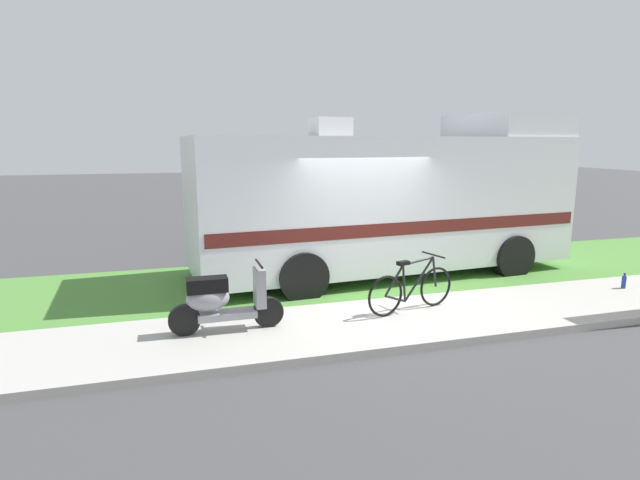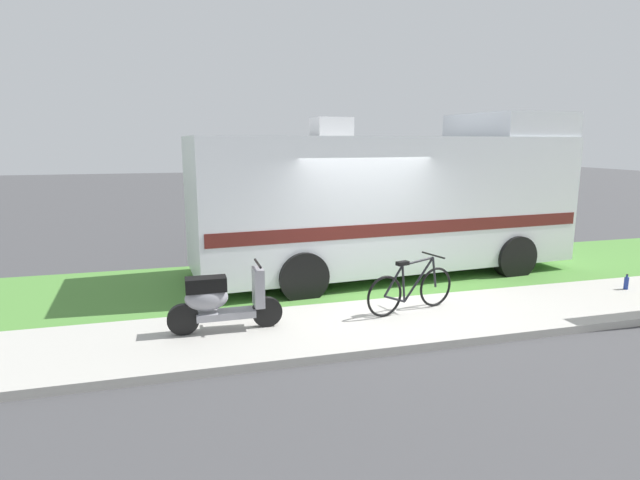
{
  "view_description": "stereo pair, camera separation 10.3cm",
  "coord_description": "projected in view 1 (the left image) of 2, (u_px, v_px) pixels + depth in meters",
  "views": [
    {
      "loc": [
        -3.26,
        -7.92,
        2.77
      ],
      "look_at": [
        -0.88,
        0.3,
        1.1
      ],
      "focal_mm": 28.36,
      "sensor_mm": 36.0,
      "label": 1
    },
    {
      "loc": [
        -3.16,
        -7.95,
        2.77
      ],
      "look_at": [
        -0.88,
        0.3,
        1.1
      ],
      "focal_mm": 28.36,
      "sensor_mm": 36.0,
      "label": 2
    }
  ],
  "objects": [
    {
      "name": "bicycle",
      "position": [
        411.0,
        288.0,
        7.98
      ],
      "size": [
        1.64,
        0.59,
        0.88
      ],
      "color": "black",
      "rests_on": "ground"
    },
    {
      "name": "bottle_green",
      "position": [
        624.0,
        282.0,
        9.27
      ],
      "size": [
        0.08,
        0.08,
        0.28
      ],
      "color": "navy",
      "rests_on": "ground"
    },
    {
      "name": "sidewalk",
      "position": [
        402.0,
        321.0,
        7.74
      ],
      "size": [
        24.0,
        2.0,
        0.12
      ],
      "color": "#ADAAA3",
      "rests_on": "ground"
    },
    {
      "name": "pickup_truck_near",
      "position": [
        357.0,
        203.0,
        15.01
      ],
      "size": [
        5.64,
        2.33,
        1.85
      ],
      "color": "#1E2328",
      "rests_on": "ground"
    },
    {
      "name": "ground_plane",
      "position": [
        373.0,
        302.0,
        8.89
      ],
      "size": [
        80.0,
        80.0,
        0.0
      ],
      "primitive_type": "plane",
      "color": "#424244"
    },
    {
      "name": "grass_strip",
      "position": [
        345.0,
        278.0,
        10.29
      ],
      "size": [
        24.0,
        3.4,
        0.08
      ],
      "color": "#4C8438",
      "rests_on": "ground"
    },
    {
      "name": "motorhome_rv",
      "position": [
        388.0,
        199.0,
        10.44
      ],
      "size": [
        7.93,
        3.04,
        3.37
      ],
      "color": "silver",
      "rests_on": "ground"
    },
    {
      "name": "scooter",
      "position": [
        222.0,
        300.0,
        7.1
      ],
      "size": [
        1.62,
        0.5,
        0.97
      ],
      "color": "black",
      "rests_on": "ground"
    }
  ]
}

